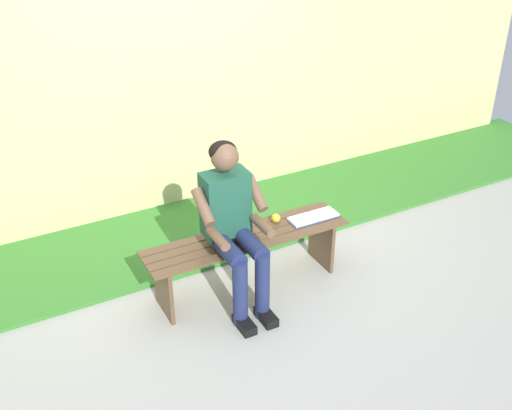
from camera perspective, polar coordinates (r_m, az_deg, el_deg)
grass_strip at (r=5.74m, az=-5.26°, el=-2.16°), size 9.00×1.24×0.03m
brick_wall at (r=5.64m, az=-13.38°, el=10.89°), size 9.50×0.24×2.58m
bench_near at (r=4.82m, az=-0.85°, el=-4.06°), size 1.63×0.40×0.47m
person_seated at (r=4.50m, az=-2.11°, el=-1.49°), size 0.50×0.69×1.27m
apple at (r=4.92m, az=1.83°, el=-1.22°), size 0.07×0.07×0.07m
book_open at (r=5.00m, az=5.25°, el=-1.11°), size 0.41×0.16×0.02m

